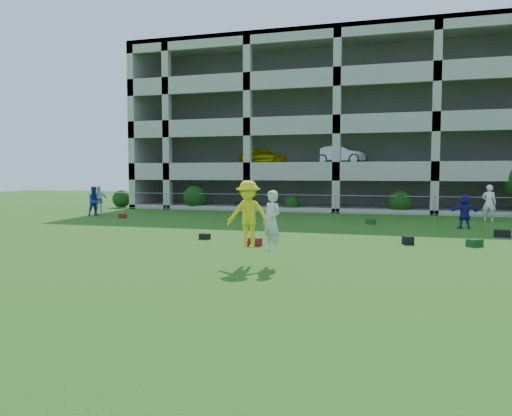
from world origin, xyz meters
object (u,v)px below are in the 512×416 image
(bystander_e, at_px, (489,203))
(frisbee_contest, at_px, (253,216))
(crate_d, at_px, (408,240))
(bystander_b, at_px, (98,200))
(bystander_a, at_px, (95,201))
(bystander_d, at_px, (465,211))
(parking_garage, at_px, (350,130))

(bystander_e, bearing_deg, frisbee_contest, 76.00)
(crate_d, bearing_deg, bystander_e, 67.85)
(bystander_b, height_order, bystander_e, bystander_e)
(bystander_a, height_order, frisbee_contest, frisbee_contest)
(bystander_d, bearing_deg, crate_d, 59.62)
(bystander_a, bearing_deg, crate_d, -72.85)
(bystander_e, bearing_deg, bystander_a, 21.29)
(crate_d, height_order, frisbee_contest, frisbee_contest)
(bystander_d, xyz_separation_m, bystander_e, (1.65, 4.11, 0.19))
(bystander_b, bearing_deg, bystander_d, -39.36)
(bystander_d, bearing_deg, bystander_e, -119.87)
(bystander_d, xyz_separation_m, parking_garage, (-6.94, 15.88, 5.22))
(bystander_b, xyz_separation_m, bystander_e, (22.47, 2.35, 0.07))
(bystander_a, height_order, bystander_b, bystander_b)
(bystander_b, bearing_deg, bystander_e, -28.55)
(crate_d, bearing_deg, bystander_a, 157.65)
(bystander_a, relative_size, bystander_d, 1.11)
(bystander_d, height_order, crate_d, bystander_d)
(bystander_e, relative_size, frisbee_contest, 0.99)
(bystander_a, relative_size, bystander_e, 0.90)
(crate_d, distance_m, parking_garage, 23.27)
(frisbee_contest, distance_m, parking_garage, 27.90)
(crate_d, distance_m, frisbee_contest, 6.97)
(bystander_d, relative_size, parking_garage, 0.05)
(bystander_d, distance_m, bystander_e, 4.44)
(parking_garage, bearing_deg, bystander_a, -133.42)
(bystander_e, xyz_separation_m, crate_d, (-4.20, -10.32, -0.83))
(bystander_d, relative_size, crate_d, 4.56)
(frisbee_contest, xyz_separation_m, parking_garage, (-0.19, 27.51, 4.63))
(bystander_e, relative_size, parking_garage, 0.07)
(bystander_b, bearing_deg, parking_garage, 10.98)
(bystander_b, distance_m, bystander_d, 20.90)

